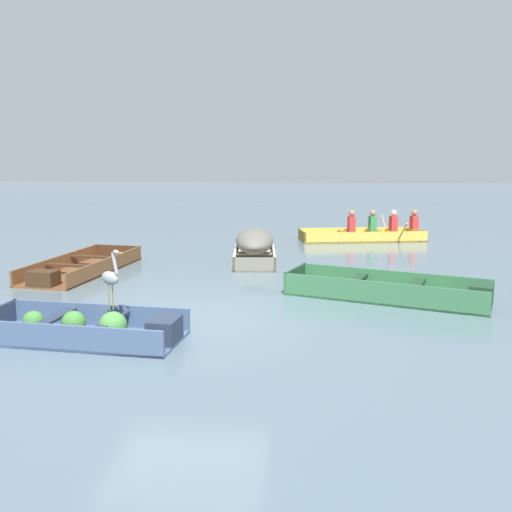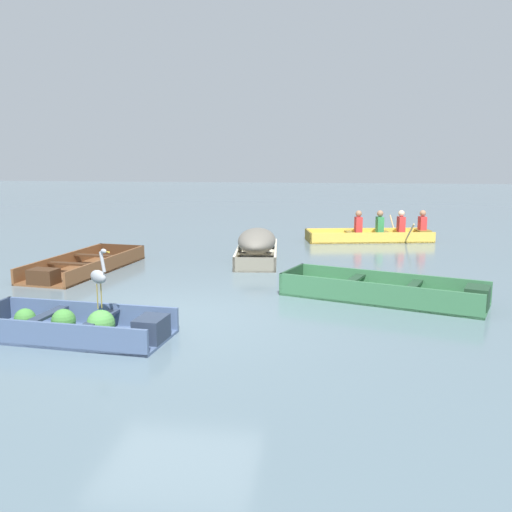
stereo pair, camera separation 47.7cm
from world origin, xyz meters
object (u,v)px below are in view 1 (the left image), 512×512
Objects in this scene: skiff_green_far_moored at (395,292)px; heron_on_dinghy at (111,276)px; skiff_cream_mid_moored at (255,243)px; rowboat_yellow_with_crew at (371,233)px; skiff_wooden_brown_near_moored at (80,269)px; dinghy_slate_blue_foreground at (89,329)px.

skiff_green_far_moored is 4.27× the size of heron_on_dinghy.
rowboat_yellow_with_crew is at bearing 48.41° from skiff_cream_mid_moored.
heron_on_dinghy is at bearing -62.78° from skiff_wooden_brown_near_moored.
heron_on_dinghy is at bearing -103.27° from skiff_cream_mid_moored.
skiff_wooden_brown_near_moored is (-1.79, 4.15, -0.04)m from dinghy_slate_blue_foreground.
dinghy_slate_blue_foreground is 0.81m from heron_on_dinghy.
skiff_cream_mid_moored reaches higher than dinghy_slate_blue_foreground.
skiff_wooden_brown_near_moored is 3.97m from skiff_cream_mid_moored.
rowboat_yellow_with_crew is (3.08, 3.47, -0.20)m from skiff_cream_mid_moored.
dinghy_slate_blue_foreground is 0.79× the size of skiff_green_far_moored.
rowboat_yellow_with_crew reaches higher than dinghy_slate_blue_foreground.
skiff_green_far_moored is 6.87m from rowboat_yellow_with_crew.
dinghy_slate_blue_foreground is 5.15m from skiff_green_far_moored.
skiff_cream_mid_moored reaches higher than skiff_wooden_brown_near_moored.
skiff_wooden_brown_near_moored is at bearing 113.39° from dinghy_slate_blue_foreground.
rowboat_yellow_with_crew is at bearing 64.54° from heron_on_dinghy.
skiff_green_far_moored is (2.74, -3.39, -0.27)m from skiff_cream_mid_moored.
skiff_cream_mid_moored is 4.64m from rowboat_yellow_with_crew.
skiff_wooden_brown_near_moored is 1.22× the size of skiff_cream_mid_moored.
skiff_wooden_brown_near_moored is 4.74m from heron_on_dinghy.
heron_on_dinghy is (2.14, -4.15, 0.78)m from skiff_wooden_brown_near_moored.
dinghy_slate_blue_foreground is at bearing -150.52° from skiff_green_far_moored.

